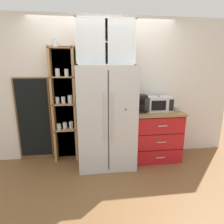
# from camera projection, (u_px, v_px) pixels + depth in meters

# --- Properties ---
(ground_plane) EXTENTS (10.64, 10.64, 0.00)m
(ground_plane) POSITION_uv_depth(u_px,v_px,m) (107.00, 163.00, 3.39)
(ground_plane) COLOR brown
(wall_back_cream) EXTENTS (4.94, 0.10, 2.55)m
(wall_back_cream) POSITION_uv_depth(u_px,v_px,m) (104.00, 90.00, 3.47)
(wall_back_cream) COLOR silver
(wall_back_cream) RESTS_ON ground
(refrigerator) EXTENTS (0.94, 0.72, 1.71)m
(refrigerator) POSITION_uv_depth(u_px,v_px,m) (106.00, 117.00, 3.18)
(refrigerator) COLOR silver
(refrigerator) RESTS_ON ground
(pantry_shelf_column) EXTENTS (0.46, 0.24, 2.14)m
(pantry_shelf_column) POSITION_uv_depth(u_px,v_px,m) (64.00, 104.00, 3.34)
(pantry_shelf_column) COLOR brown
(pantry_shelf_column) RESTS_ON ground
(counter_cabinet) EXTENTS (0.86, 0.59, 0.91)m
(counter_cabinet) POSITION_uv_depth(u_px,v_px,m) (156.00, 135.00, 3.47)
(counter_cabinet) COLOR red
(counter_cabinet) RESTS_ON ground
(microwave) EXTENTS (0.44, 0.33, 0.26)m
(microwave) POSITION_uv_depth(u_px,v_px,m) (159.00, 104.00, 3.38)
(microwave) COLOR silver
(microwave) RESTS_ON counter_cabinet
(coffee_maker) EXTENTS (0.17, 0.20, 0.31)m
(coffee_maker) POSITION_uv_depth(u_px,v_px,m) (141.00, 103.00, 3.29)
(coffee_maker) COLOR black
(coffee_maker) RESTS_ON counter_cabinet
(mug_sage) EXTENTS (0.11, 0.08, 0.08)m
(mug_sage) POSITION_uv_depth(u_px,v_px,m) (176.00, 109.00, 3.32)
(mug_sage) COLOR #8CA37F
(mug_sage) RESTS_ON counter_cabinet
(mug_cream) EXTENTS (0.12, 0.08, 0.09)m
(mug_cream) POSITION_uv_depth(u_px,v_px,m) (157.00, 108.00, 3.38)
(mug_cream) COLOR silver
(mug_cream) RESTS_ON counter_cabinet
(bottle_clear) EXTENTS (0.06, 0.06, 0.29)m
(bottle_clear) POSITION_uv_depth(u_px,v_px,m) (158.00, 105.00, 3.28)
(bottle_clear) COLOR silver
(bottle_clear) RESTS_ON counter_cabinet
(bottle_cobalt) EXTENTS (0.07, 0.07, 0.26)m
(bottle_cobalt) POSITION_uv_depth(u_px,v_px,m) (158.00, 106.00, 3.29)
(bottle_cobalt) COLOR navy
(bottle_cobalt) RESTS_ON counter_cabinet
(upper_cabinet) EXTENTS (0.91, 0.32, 0.68)m
(upper_cabinet) POSITION_uv_depth(u_px,v_px,m) (105.00, 43.00, 2.95)
(upper_cabinet) COLOR silver
(upper_cabinet) RESTS_ON refrigerator
(chalkboard_menu) EXTENTS (0.60, 0.04, 1.51)m
(chalkboard_menu) POSITION_uv_depth(u_px,v_px,m) (34.00, 120.00, 3.36)
(chalkboard_menu) COLOR brown
(chalkboard_menu) RESTS_ON ground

